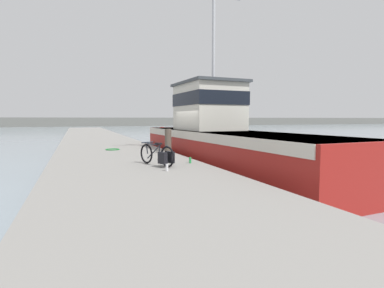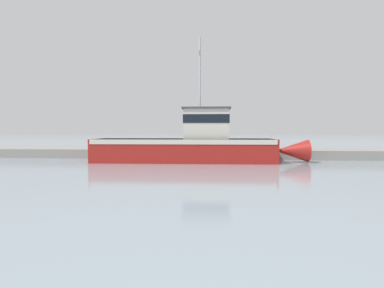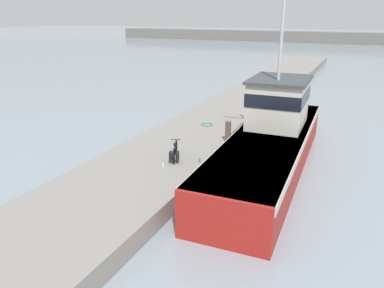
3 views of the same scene
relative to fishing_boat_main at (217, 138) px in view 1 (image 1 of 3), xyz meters
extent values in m
plane|color=#84939E|center=(-0.56, 0.65, -1.31)|extent=(320.00, 320.00, 0.00)
cube|color=gray|center=(-4.28, 0.65, -0.95)|extent=(4.77, 80.00, 0.72)
cube|color=slate|center=(29.44, 79.29, -0.07)|extent=(180.00, 5.00, 2.49)
cube|color=maroon|center=(0.03, -0.75, -0.49)|extent=(3.38, 12.90, 1.64)
cone|color=maroon|center=(-0.23, 6.80, -0.49)|extent=(1.64, 2.36, 1.56)
cube|color=beige|center=(0.03, -0.75, 0.16)|extent=(3.43, 12.64, 0.33)
cube|color=beige|center=(-0.03, 0.85, 1.37)|extent=(2.46, 3.16, 2.08)
cube|color=black|center=(-0.03, 0.85, 1.73)|extent=(2.51, 3.22, 0.58)
cube|color=#3D4247|center=(-0.03, 0.85, 2.46)|extent=(2.66, 3.41, 0.12)
cylinder|color=#B2B2B7|center=(-0.01, 0.39, 4.99)|extent=(0.14, 0.14, 4.93)
cube|color=#337F47|center=(9.22, 27.19, -0.73)|extent=(4.51, 4.35, 1.16)
cone|color=#337F47|center=(7.19, 25.31, -0.73)|extent=(1.37, 1.38, 1.10)
cube|color=white|center=(9.22, 27.19, -0.27)|extent=(4.47, 4.31, 0.23)
cube|color=white|center=(8.79, 26.79, 0.47)|extent=(1.92, 1.92, 1.25)
cube|color=black|center=(8.79, 26.79, 0.69)|extent=(1.96, 1.95, 0.35)
cube|color=#3D4247|center=(8.79, 26.79, 1.16)|extent=(2.08, 2.07, 0.12)
cylinder|color=#B2B2B7|center=(8.95, 26.94, 2.12)|extent=(0.14, 0.14, 1.80)
cylinder|color=#B2B2B7|center=(8.95, 26.94, 2.57)|extent=(1.05, 1.12, 0.10)
torus|color=black|center=(-3.27, -3.32, -0.28)|extent=(0.29, 0.61, 0.64)
torus|color=black|center=(-3.68, -2.33, -0.28)|extent=(0.29, 0.61, 0.64)
cylinder|color=#232833|center=(-3.34, -3.16, -0.35)|extent=(0.17, 0.35, 0.18)
cylinder|color=#232833|center=(-3.43, -2.95, -0.18)|extent=(0.09, 0.15, 0.49)
cylinder|color=#232833|center=(-3.36, -3.11, -0.11)|extent=(0.21, 0.46, 0.36)
cylinder|color=#232833|center=(-3.53, -2.69, -0.19)|extent=(0.29, 0.64, 0.49)
cylinder|color=#232833|center=(-3.55, -2.64, 0.05)|extent=(0.24, 0.53, 0.05)
cylinder|color=#232833|center=(-3.67, -2.36, -0.12)|extent=(0.07, 0.11, 0.33)
cylinder|color=#232833|center=(-3.66, -2.39, 0.09)|extent=(0.42, 0.20, 0.04)
cube|color=black|center=(-3.44, -2.93, 0.09)|extent=(0.18, 0.26, 0.05)
cube|color=black|center=(-3.42, -3.33, -0.31)|extent=(0.23, 0.34, 0.35)
cube|color=black|center=(-3.16, -3.22, -0.31)|extent=(0.23, 0.34, 0.35)
cylinder|color=#51473D|center=(-2.18, 0.20, -0.09)|extent=(0.28, 0.28, 1.02)
torus|color=#197A2D|center=(-4.21, 2.42, -0.58)|extent=(0.64, 0.64, 0.04)
cylinder|color=green|center=(-2.35, -2.80, -0.50)|extent=(0.07, 0.07, 0.19)
cylinder|color=silver|center=(-3.46, -3.92, -0.50)|extent=(0.07, 0.07, 0.19)
camera|label=1|loc=(-5.81, -11.81, 0.85)|focal=28.00mm
camera|label=2|loc=(21.22, 1.69, 0.89)|focal=28.00mm
camera|label=3|loc=(3.44, -16.03, 5.27)|focal=35.00mm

